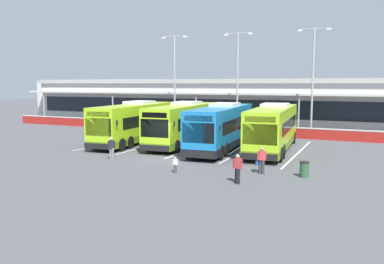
{
  "coord_description": "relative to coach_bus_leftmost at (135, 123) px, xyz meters",
  "views": [
    {
      "loc": [
        13.35,
        -25.17,
        5.41
      ],
      "look_at": [
        0.62,
        3.0,
        1.6
      ],
      "focal_mm": 36.88,
      "sensor_mm": 36.0,
      "label": 1
    }
  ],
  "objects": [
    {
      "name": "ground_plane",
      "position": [
        6.27,
        -5.52,
        -1.79
      ],
      "size": [
        200.0,
        200.0,
        0.0
      ],
      "primitive_type": "plane",
      "color": "#4C4C51"
    },
    {
      "name": "terminal_building",
      "position": [
        6.27,
        21.38,
        1.23
      ],
      "size": [
        70.0,
        13.0,
        6.0
      ],
      "color": "silver",
      "rests_on": "ground"
    },
    {
      "name": "red_barrier_wall",
      "position": [
        6.27,
        8.98,
        -1.23
      ],
      "size": [
        60.0,
        0.4,
        1.1
      ],
      "color": "maroon",
      "rests_on": "ground"
    },
    {
      "name": "coach_bus_leftmost",
      "position": [
        0.0,
        0.0,
        0.0
      ],
      "size": [
        3.67,
        12.31,
        3.78
      ],
      "color": "#9ED11E",
      "rests_on": "ground"
    },
    {
      "name": "coach_bus_left_centre",
      "position": [
        4.42,
        1.04,
        0.0
      ],
      "size": [
        3.67,
        12.31,
        3.78
      ],
      "color": "#9ED11E",
      "rests_on": "ground"
    },
    {
      "name": "coach_bus_centre",
      "position": [
        8.55,
        -0.2,
        0.0
      ],
      "size": [
        3.67,
        12.31,
        3.78
      ],
      "color": "#1972B7",
      "rests_on": "ground"
    },
    {
      "name": "coach_bus_right_centre",
      "position": [
        12.58,
        0.8,
        0.0
      ],
      "size": [
        3.67,
        12.31,
        3.78
      ],
      "color": "#9ED11E",
      "rests_on": "ground"
    },
    {
      "name": "bay_stripe_far_west",
      "position": [
        -2.13,
        0.48,
        -1.78
      ],
      "size": [
        0.14,
        13.0,
        0.01
      ],
      "primitive_type": "cube",
      "color": "silver",
      "rests_on": "ground"
    },
    {
      "name": "bay_stripe_west",
      "position": [
        2.07,
        0.48,
        -1.78
      ],
      "size": [
        0.14,
        13.0,
        0.01
      ],
      "primitive_type": "cube",
      "color": "silver",
      "rests_on": "ground"
    },
    {
      "name": "bay_stripe_mid_west",
      "position": [
        6.27,
        0.48,
        -1.78
      ],
      "size": [
        0.14,
        13.0,
        0.01
      ],
      "primitive_type": "cube",
      "color": "silver",
      "rests_on": "ground"
    },
    {
      "name": "bay_stripe_centre",
      "position": [
        10.47,
        0.48,
        -1.78
      ],
      "size": [
        0.14,
        13.0,
        0.01
      ],
      "primitive_type": "cube",
      "color": "silver",
      "rests_on": "ground"
    },
    {
      "name": "bay_stripe_mid_east",
      "position": [
        14.67,
        0.48,
        -1.78
      ],
      "size": [
        0.14,
        13.0,
        0.01
      ],
      "primitive_type": "cube",
      "color": "silver",
      "rests_on": "ground"
    },
    {
      "name": "pedestrian_with_handbag",
      "position": [
        13.83,
        -7.72,
        -0.93
      ],
      "size": [
        0.64,
        0.45,
        1.62
      ],
      "color": "#33333D",
      "rests_on": "ground"
    },
    {
      "name": "pedestrian_in_dark_coat",
      "position": [
        2.99,
        -7.81,
        -0.91
      ],
      "size": [
        0.48,
        0.4,
        1.62
      ],
      "color": "slate",
      "rests_on": "ground"
    },
    {
      "name": "pedestrian_child",
      "position": [
        9.04,
        -9.74,
        -1.24
      ],
      "size": [
        0.33,
        0.18,
        1.0
      ],
      "color": "#4C4238",
      "rests_on": "ground"
    },
    {
      "name": "pedestrian_near_bin",
      "position": [
        13.25,
        -10.6,
        -0.91
      ],
      "size": [
        0.54,
        0.35,
        1.62
      ],
      "color": "black",
      "rests_on": "ground"
    },
    {
      "name": "lamp_post_west",
      "position": [
        -1.51,
        11.11,
        4.5
      ],
      "size": [
        3.24,
        0.28,
        11.0
      ],
      "color": "#9E9EA3",
      "rests_on": "ground"
    },
    {
      "name": "lamp_post_centre",
      "position": [
        6.1,
        11.46,
        4.5
      ],
      "size": [
        3.24,
        0.28,
        11.0
      ],
      "color": "#9E9EA3",
      "rests_on": "ground"
    },
    {
      "name": "lamp_post_east",
      "position": [
        14.18,
        11.18,
        4.5
      ],
      "size": [
        3.24,
        0.28,
        11.0
      ],
      "color": "#9E9EA3",
      "rests_on": "ground"
    },
    {
      "name": "litter_bin",
      "position": [
        16.33,
        -7.59,
        -1.32
      ],
      "size": [
        0.54,
        0.54,
        0.93
      ],
      "color": "#2D5133",
      "rests_on": "ground"
    }
  ]
}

